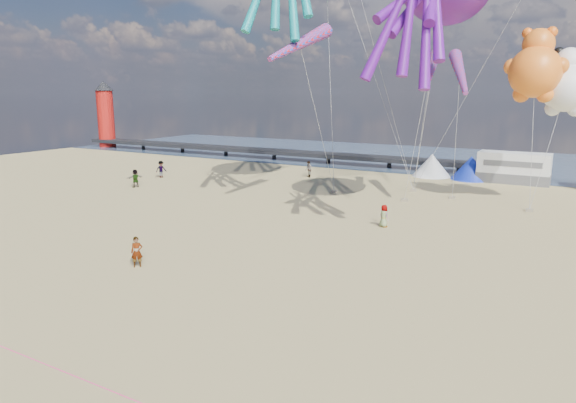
{
  "coord_description": "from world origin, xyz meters",
  "views": [
    {
      "loc": [
        11.57,
        -14.38,
        8.81
      ],
      "look_at": [
        -0.1,
        6.0,
        3.78
      ],
      "focal_mm": 32.0,
      "sensor_mm": 36.0,
      "label": 1
    }
  ],
  "objects_px": {
    "kite_panda": "(566,88)",
    "kite_teddy_orange": "(535,72)",
    "standing_person": "(137,252)",
    "beachgoer_4": "(135,178)",
    "sandbag_b": "(404,200)",
    "lighthouse": "(106,119)",
    "tent_blue": "(471,168)",
    "sandbag_a": "(334,192)",
    "sandbag_d": "(452,198)",
    "beachgoer_2": "(161,169)",
    "motorhome_0": "(514,168)",
    "windsock_right": "(432,67)",
    "windsock_mid": "(460,73)",
    "beachgoer_1": "(308,169)",
    "beachgoer_0": "(384,216)",
    "sandbag_e": "(413,191)",
    "sandbag_c": "(529,210)",
    "tent_white": "(432,165)",
    "windsock_left": "(300,44)"
  },
  "relations": [
    {
      "from": "sandbag_c",
      "to": "windsock_right",
      "type": "distance_m",
      "value": 13.32
    },
    {
      "from": "windsock_right",
      "to": "windsock_mid",
      "type": "bearing_deg",
      "value": -46.64
    },
    {
      "from": "lighthouse",
      "to": "tent_blue",
      "type": "xyz_separation_m",
      "value": [
        58.0,
        -4.0,
        -3.3
      ]
    },
    {
      "from": "kite_panda",
      "to": "kite_teddy_orange",
      "type": "relative_size",
      "value": 0.94
    },
    {
      "from": "lighthouse",
      "to": "windsock_right",
      "type": "relative_size",
      "value": 1.78
    },
    {
      "from": "sandbag_c",
      "to": "kite_panda",
      "type": "height_order",
      "value": "kite_panda"
    },
    {
      "from": "sandbag_b",
      "to": "lighthouse",
      "type": "bearing_deg",
      "value": 162.07
    },
    {
      "from": "tent_blue",
      "to": "sandbag_d",
      "type": "distance_m",
      "value": 10.99
    },
    {
      "from": "tent_blue",
      "to": "sandbag_a",
      "type": "distance_m",
      "value": 16.28
    },
    {
      "from": "beachgoer_0",
      "to": "sandbag_e",
      "type": "xyz_separation_m",
      "value": [
        -1.84,
        13.12,
        -0.64
      ]
    },
    {
      "from": "standing_person",
      "to": "tent_blue",
      "type": "bearing_deg",
      "value": 33.15
    },
    {
      "from": "beachgoer_2",
      "to": "beachgoer_4",
      "type": "distance_m",
      "value": 5.58
    },
    {
      "from": "tent_blue",
      "to": "sandbag_e",
      "type": "height_order",
      "value": "tent_blue"
    },
    {
      "from": "tent_blue",
      "to": "sandbag_a",
      "type": "xyz_separation_m",
      "value": [
        -9.14,
        -13.42,
        -1.09
      ]
    },
    {
      "from": "lighthouse",
      "to": "motorhome_0",
      "type": "relative_size",
      "value": 1.36
    },
    {
      "from": "beachgoer_1",
      "to": "windsock_right",
      "type": "distance_m",
      "value": 17.65
    },
    {
      "from": "beachgoer_2",
      "to": "windsock_left",
      "type": "xyz_separation_m",
      "value": [
        19.62,
        -5.86,
        11.28
      ]
    },
    {
      "from": "kite_teddy_orange",
      "to": "tent_white",
      "type": "bearing_deg",
      "value": 121.19
    },
    {
      "from": "beachgoer_0",
      "to": "kite_teddy_orange",
      "type": "height_order",
      "value": "kite_teddy_orange"
    },
    {
      "from": "standing_person",
      "to": "beachgoer_4",
      "type": "xyz_separation_m",
      "value": [
        -16.97,
        16.26,
        0.05
      ]
    },
    {
      "from": "kite_panda",
      "to": "beachgoer_2",
      "type": "bearing_deg",
      "value": -166.22
    },
    {
      "from": "lighthouse",
      "to": "motorhome_0",
      "type": "distance_m",
      "value": 62.2
    },
    {
      "from": "windsock_right",
      "to": "standing_person",
      "type": "bearing_deg",
      "value": -117.57
    },
    {
      "from": "sandbag_b",
      "to": "windsock_mid",
      "type": "xyz_separation_m",
      "value": [
        3.8,
        -0.3,
        10.08
      ]
    },
    {
      "from": "kite_panda",
      "to": "beachgoer_1",
      "type": "bearing_deg",
      "value": 178.46
    },
    {
      "from": "sandbag_d",
      "to": "kite_teddy_orange",
      "type": "distance_m",
      "value": 11.55
    },
    {
      "from": "kite_panda",
      "to": "windsock_left",
      "type": "height_order",
      "value": "windsock_left"
    },
    {
      "from": "beachgoer_4",
      "to": "windsock_left",
      "type": "height_order",
      "value": "windsock_left"
    },
    {
      "from": "sandbag_a",
      "to": "sandbag_e",
      "type": "xyz_separation_m",
      "value": [
        5.97,
        4.0,
        0.0
      ]
    },
    {
      "from": "windsock_mid",
      "to": "windsock_right",
      "type": "xyz_separation_m",
      "value": [
        -2.59,
        2.01,
        0.51
      ]
    },
    {
      "from": "standing_person",
      "to": "windsock_right",
      "type": "bearing_deg",
      "value": 29.13
    },
    {
      "from": "sandbag_e",
      "to": "kite_teddy_orange",
      "type": "bearing_deg",
      "value": -15.1
    },
    {
      "from": "beachgoer_1",
      "to": "sandbag_d",
      "type": "height_order",
      "value": "beachgoer_1"
    },
    {
      "from": "beachgoer_2",
      "to": "windsock_mid",
      "type": "bearing_deg",
      "value": -64.53
    },
    {
      "from": "tent_blue",
      "to": "kite_panda",
      "type": "xyz_separation_m",
      "value": [
        8.14,
        -10.46,
        7.89
      ]
    },
    {
      "from": "sandbag_d",
      "to": "sandbag_e",
      "type": "distance_m",
      "value": 4.05
    },
    {
      "from": "sandbag_c",
      "to": "sandbag_e",
      "type": "height_order",
      "value": "same"
    },
    {
      "from": "sandbag_d",
      "to": "kite_teddy_orange",
      "type": "height_order",
      "value": "kite_teddy_orange"
    },
    {
      "from": "tent_blue",
      "to": "sandbag_c",
      "type": "xyz_separation_m",
      "value": [
        6.68,
        -12.85,
        -1.09
      ]
    },
    {
      "from": "motorhome_0",
      "to": "sandbag_d",
      "type": "xyz_separation_m",
      "value": [
        -3.41,
        -10.92,
        -1.39
      ]
    },
    {
      "from": "kite_panda",
      "to": "windsock_mid",
      "type": "bearing_deg",
      "value": -144.57
    },
    {
      "from": "standing_person",
      "to": "kite_teddy_orange",
      "type": "distance_m",
      "value": 30.61
    },
    {
      "from": "tent_white",
      "to": "sandbag_c",
      "type": "xyz_separation_m",
      "value": [
        10.68,
        -12.85,
        -1.09
      ]
    },
    {
      "from": "beachgoer_2",
      "to": "kite_panda",
      "type": "distance_m",
      "value": 37.65
    },
    {
      "from": "sandbag_e",
      "to": "standing_person",
      "type": "bearing_deg",
      "value": -103.38
    },
    {
      "from": "tent_white",
      "to": "motorhome_0",
      "type": "bearing_deg",
      "value": 0.0
    },
    {
      "from": "tent_blue",
      "to": "beachgoer_4",
      "type": "xyz_separation_m",
      "value": [
        -26.57,
        -20.21,
        -0.35
      ]
    },
    {
      "from": "beachgoer_1",
      "to": "sandbag_a",
      "type": "distance_m",
      "value": 8.73
    },
    {
      "from": "tent_blue",
      "to": "tent_white",
      "type": "bearing_deg",
      "value": 180.0
    },
    {
      "from": "beachgoer_2",
      "to": "beachgoer_4",
      "type": "bearing_deg",
      "value": -137.48
    }
  ]
}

